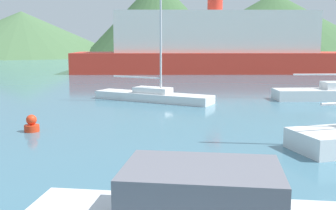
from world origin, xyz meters
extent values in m
cube|color=slate|center=(1.03, 4.80, 1.22)|extent=(2.66, 2.02, 0.87)
cylinder|color=#BCBCC1|center=(9.95, 23.89, 1.54)|extent=(3.80, 0.24, 0.10)
cube|color=white|center=(-0.41, 23.30, 0.24)|extent=(7.23, 4.75, 0.48)
cube|color=white|center=(-0.41, 23.30, 0.65)|extent=(2.44, 1.95, 0.34)
cylinder|color=#BCBCC1|center=(0.08, 23.04, 4.20)|extent=(0.12, 0.12, 7.43)
cylinder|color=#BCBCC1|center=(-1.39, 23.82, 1.38)|extent=(2.99, 1.64, 0.10)
cube|color=red|center=(5.66, 45.68, 1.12)|extent=(31.13, 7.07, 2.23)
cube|color=silver|center=(5.66, 45.68, 4.46)|extent=(21.81, 5.95, 4.46)
cylinder|color=red|center=(5.66, 45.68, 7.49)|extent=(1.66, 1.66, 1.60)
cylinder|color=red|center=(-4.92, 14.86, 0.13)|extent=(0.59, 0.59, 0.27)
sphere|color=red|center=(-4.92, 14.86, 0.47)|extent=(0.41, 0.41, 0.41)
cone|color=#476B42|center=(-33.00, 96.31, 5.03)|extent=(45.89, 45.89, 10.07)
cone|color=#3D6038|center=(-1.75, 92.51, 8.49)|extent=(33.17, 33.17, 16.97)
cone|color=#3D6038|center=(26.38, 103.64, 7.52)|extent=(53.80, 53.80, 15.04)
camera|label=1|loc=(0.50, -1.52, 3.60)|focal=45.00mm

